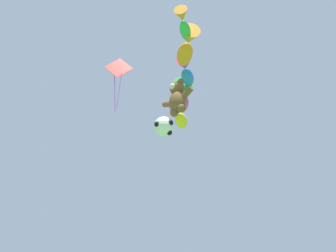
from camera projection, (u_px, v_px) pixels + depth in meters
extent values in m
ellipsoid|color=brown|center=(178.00, 102.00, 13.57)|extent=(0.77, 0.66, 0.94)
sphere|color=brown|center=(177.00, 88.00, 13.95)|extent=(0.65, 0.65, 0.65)
sphere|color=beige|center=(173.00, 86.00, 13.76)|extent=(0.27, 0.27, 0.27)
sphere|color=brown|center=(173.00, 86.00, 14.22)|extent=(0.27, 0.27, 0.27)
cylinder|color=brown|center=(168.00, 104.00, 14.00)|extent=(0.56, 0.25, 0.44)
sphere|color=brown|center=(174.00, 113.00, 13.46)|extent=(0.35, 0.35, 0.35)
sphere|color=brown|center=(181.00, 81.00, 13.94)|extent=(0.27, 0.27, 0.27)
cylinder|color=brown|center=(187.00, 93.00, 13.32)|extent=(0.56, 0.25, 0.44)
sphere|color=brown|center=(181.00, 108.00, 13.20)|extent=(0.35, 0.35, 0.35)
sphere|color=white|center=(164.00, 126.00, 13.50)|extent=(0.84, 0.84, 0.84)
sphere|color=black|center=(170.00, 123.00, 13.27)|extent=(0.23, 0.23, 0.23)
sphere|color=black|center=(167.00, 124.00, 13.85)|extent=(0.23, 0.23, 0.23)
sphere|color=black|center=(157.00, 124.00, 13.24)|extent=(0.23, 0.23, 0.23)
sphere|color=black|center=(169.00, 132.00, 13.30)|extent=(0.23, 0.23, 0.23)
ellipsoid|color=green|center=(185.00, 31.00, 12.85)|extent=(0.88, 1.04, 0.35)
cone|color=orange|center=(182.00, 15.00, 12.23)|extent=(0.73, 0.73, 0.52)
sphere|color=black|center=(186.00, 35.00, 13.16)|extent=(0.09, 0.09, 0.09)
ellipsoid|color=orange|center=(185.00, 54.00, 14.21)|extent=(1.44, 1.33, 0.58)
cone|color=orange|center=(189.00, 37.00, 13.37)|extent=(1.08, 1.11, 0.85)
sphere|color=black|center=(183.00, 59.00, 14.64)|extent=(0.15, 0.15, 0.15)
ellipsoid|color=blue|center=(188.00, 77.00, 16.09)|extent=(1.19, 1.36, 0.51)
cone|color=#E53F9E|center=(184.00, 64.00, 15.30)|extent=(1.00, 0.98, 0.74)
sphere|color=black|center=(189.00, 81.00, 16.49)|extent=(0.13, 0.13, 0.13)
ellipsoid|color=#E53F9E|center=(181.00, 103.00, 17.91)|extent=(1.69, 1.66, 0.72)
cone|color=green|center=(182.00, 89.00, 16.92)|extent=(1.33, 1.34, 1.06)
sphere|color=black|center=(180.00, 105.00, 18.43)|extent=(0.19, 0.19, 0.19)
ellipsoid|color=yellow|center=(181.00, 121.00, 19.48)|extent=(1.43, 1.64, 0.60)
cone|color=purple|center=(178.00, 110.00, 18.52)|extent=(1.19, 1.18, 0.88)
sphere|color=black|center=(182.00, 123.00, 19.96)|extent=(0.16, 0.16, 0.16)
cube|color=red|center=(119.00, 68.00, 16.04)|extent=(0.91, 1.08, 1.39)
cylinder|color=purple|center=(115.00, 93.00, 15.38)|extent=(0.03, 0.27, 2.04)
cylinder|color=purple|center=(119.00, 90.00, 15.16)|extent=(0.03, 0.10, 2.09)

